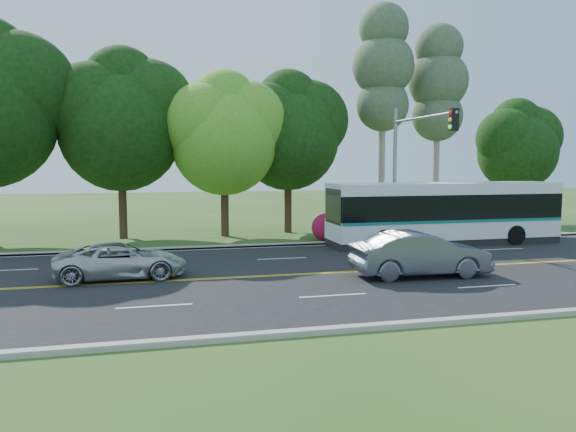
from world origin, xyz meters
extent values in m
plane|color=#264D19|center=(0.00, 0.00, 0.00)|extent=(120.00, 120.00, 0.00)
cube|color=black|center=(0.00, 0.00, 0.01)|extent=(60.00, 14.00, 0.02)
cube|color=#A8A298|center=(0.00, 7.15, 0.07)|extent=(60.00, 0.30, 0.15)
cube|color=#A8A298|center=(0.00, -7.15, 0.07)|extent=(60.00, 0.30, 0.15)
cube|color=#264D19|center=(0.00, 9.00, 0.05)|extent=(60.00, 4.00, 0.10)
cube|color=gold|center=(0.00, -0.08, 0.02)|extent=(57.00, 0.10, 0.00)
cube|color=gold|center=(0.00, 0.08, 0.02)|extent=(57.00, 0.10, 0.00)
cube|color=silver|center=(-6.00, -3.50, 0.02)|extent=(2.20, 0.12, 0.00)
cube|color=silver|center=(-0.50, -3.50, 0.02)|extent=(2.20, 0.12, 0.00)
cube|color=silver|center=(5.00, -3.50, 0.02)|extent=(2.20, 0.12, 0.00)
cube|color=silver|center=(-11.50, 3.50, 0.02)|extent=(2.20, 0.12, 0.00)
cube|color=silver|center=(-6.00, 3.50, 0.02)|extent=(2.20, 0.12, 0.00)
cube|color=silver|center=(-0.50, 3.50, 0.02)|extent=(2.20, 0.12, 0.00)
cube|color=silver|center=(5.00, 3.50, 0.02)|extent=(2.20, 0.12, 0.00)
cube|color=silver|center=(10.50, 3.50, 0.02)|extent=(2.20, 0.12, 0.00)
cube|color=silver|center=(0.00, 6.85, 0.02)|extent=(57.00, 0.12, 0.00)
cube|color=silver|center=(0.00, -6.85, 0.02)|extent=(57.00, 0.12, 0.00)
sphere|color=black|center=(-12.38, 11.30, 7.92)|extent=(5.76, 5.76, 5.76)
cylinder|color=#332316|center=(-7.50, 12.00, 1.80)|extent=(0.44, 0.44, 3.60)
sphere|color=black|center=(-7.50, 12.00, 5.91)|extent=(6.60, 6.60, 6.60)
sphere|color=black|center=(-6.02, 12.30, 7.23)|extent=(5.28, 5.28, 5.28)
sphere|color=black|center=(-8.82, 11.80, 7.06)|extent=(4.95, 4.95, 4.95)
sphere|color=black|center=(-7.40, 12.40, 8.38)|extent=(4.29, 4.29, 4.29)
cylinder|color=#332316|center=(-2.00, 11.00, 1.62)|extent=(0.44, 0.44, 3.24)
sphere|color=#479D20|center=(-2.00, 11.00, 5.27)|extent=(5.80, 5.80, 5.80)
sphere|color=#479D20|center=(-0.69, 11.30, 6.43)|extent=(4.64, 4.64, 4.64)
sphere|color=#479D20|center=(-3.16, 10.80, 6.29)|extent=(4.35, 4.35, 4.35)
sphere|color=#479D20|center=(-1.90, 11.40, 7.45)|extent=(3.77, 3.77, 3.77)
cylinder|color=#332316|center=(2.00, 12.50, 1.71)|extent=(0.44, 0.44, 3.42)
sphere|color=black|center=(2.00, 12.50, 5.52)|extent=(6.00, 6.00, 6.00)
sphere|color=black|center=(3.35, 12.80, 6.72)|extent=(4.80, 4.80, 4.80)
sphere|color=black|center=(0.80, 12.30, 6.57)|extent=(4.50, 4.50, 4.50)
sphere|color=black|center=(2.10, 12.90, 7.77)|extent=(3.90, 3.90, 3.90)
cylinder|color=gray|center=(8.00, 12.50, 4.90)|extent=(0.40, 0.40, 9.80)
sphere|color=#3C5233|center=(8.00, 12.50, 7.70)|extent=(3.23, 3.23, 3.23)
sphere|color=#3C5233|center=(8.00, 12.50, 10.08)|extent=(3.80, 3.80, 3.80)
sphere|color=#3C5233|center=(8.00, 12.50, 12.32)|extent=(3.04, 3.04, 3.04)
cylinder|color=gray|center=(12.00, 13.00, 4.55)|extent=(0.40, 0.40, 9.10)
sphere|color=#3C5233|center=(12.00, 13.00, 7.15)|extent=(3.23, 3.23, 3.23)
sphere|color=#3C5233|center=(12.00, 13.00, 9.36)|extent=(3.80, 3.80, 3.80)
sphere|color=#3C5233|center=(12.00, 13.00, 11.44)|extent=(3.04, 3.04, 3.04)
cylinder|color=#332316|center=(18.00, 13.00, 1.53)|extent=(0.44, 0.44, 3.06)
sphere|color=black|center=(18.00, 13.00, 4.88)|extent=(5.20, 5.20, 5.20)
sphere|color=black|center=(19.17, 13.30, 5.92)|extent=(4.16, 4.16, 4.16)
sphere|color=black|center=(16.96, 12.80, 5.79)|extent=(3.90, 3.90, 3.90)
sphere|color=black|center=(18.10, 13.40, 6.83)|extent=(3.38, 3.38, 3.38)
sphere|color=maroon|center=(3.00, 8.20, 0.75)|extent=(1.50, 1.50, 1.50)
sphere|color=maroon|center=(4.00, 8.20, 0.75)|extent=(1.50, 1.50, 1.50)
sphere|color=maroon|center=(5.00, 8.20, 0.75)|extent=(1.50, 1.50, 1.50)
sphere|color=maroon|center=(6.00, 8.20, 0.75)|extent=(1.50, 1.50, 1.50)
sphere|color=maroon|center=(7.00, 8.20, 0.75)|extent=(1.50, 1.50, 1.50)
sphere|color=maroon|center=(8.00, 8.20, 0.75)|extent=(1.50, 1.50, 1.50)
sphere|color=maroon|center=(9.00, 8.20, 0.75)|extent=(1.50, 1.50, 1.50)
sphere|color=maroon|center=(10.00, 8.20, 0.75)|extent=(1.50, 1.50, 1.50)
sphere|color=maroon|center=(11.00, 8.20, 0.75)|extent=(1.50, 1.50, 1.50)
cube|color=olive|center=(10.00, 7.40, 0.20)|extent=(3.50, 1.40, 0.40)
cylinder|color=gray|center=(6.50, 7.30, 3.50)|extent=(0.20, 0.20, 7.00)
cylinder|color=gray|center=(6.50, 4.30, 6.30)|extent=(0.14, 6.00, 0.14)
cube|color=black|center=(6.50, 1.50, 6.00)|extent=(0.32, 0.28, 0.95)
sphere|color=red|center=(6.33, 1.50, 6.30)|extent=(0.18, 0.18, 0.18)
sphere|color=yellow|center=(6.33, 1.50, 6.00)|extent=(0.18, 0.18, 0.18)
sphere|color=#19D833|center=(6.33, 1.50, 5.70)|extent=(0.18, 0.18, 0.18)
cube|color=white|center=(8.60, 5.80, 0.87)|extent=(12.04, 2.59, 0.99)
cube|color=black|center=(8.60, 5.80, 1.99)|extent=(11.98, 2.63, 1.24)
cube|color=white|center=(8.60, 5.80, 2.89)|extent=(12.04, 2.59, 0.56)
cube|color=#0C7361|center=(8.60, 5.80, 1.31)|extent=(11.98, 2.64, 0.14)
cube|color=black|center=(2.61, 5.78, 2.08)|extent=(0.07, 2.35, 1.71)
cube|color=#19E54C|center=(2.62, 5.78, 3.04)|extent=(0.05, 1.53, 0.22)
cube|color=black|center=(8.60, 5.80, 0.20)|extent=(12.04, 2.49, 0.35)
cylinder|color=black|center=(4.75, 4.59, 0.52)|extent=(1.00, 0.28, 1.00)
cylinder|color=black|center=(4.74, 6.99, 0.52)|extent=(1.00, 0.28, 1.00)
cylinder|color=black|center=(11.97, 4.61, 0.52)|extent=(1.00, 0.28, 1.00)
cylinder|color=black|center=(11.96, 7.01, 0.52)|extent=(1.00, 0.28, 1.00)
imported|color=#545965|center=(3.56, -1.44, 0.85)|extent=(5.10, 1.95, 1.66)
imported|color=silver|center=(-7.11, 0.84, 0.66)|extent=(4.73, 2.34, 1.29)
camera|label=1|loc=(-6.07, -20.04, 4.23)|focal=35.00mm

